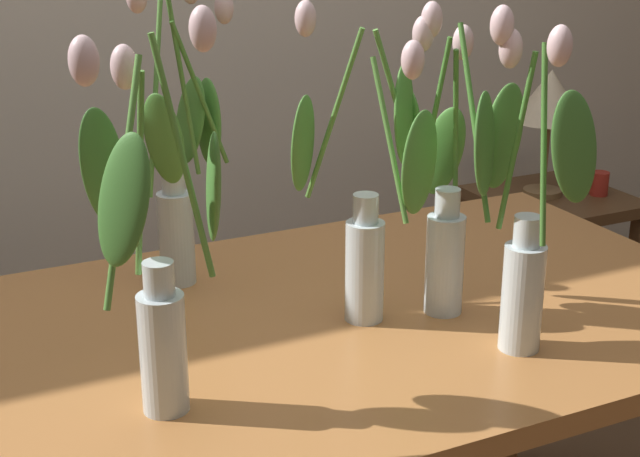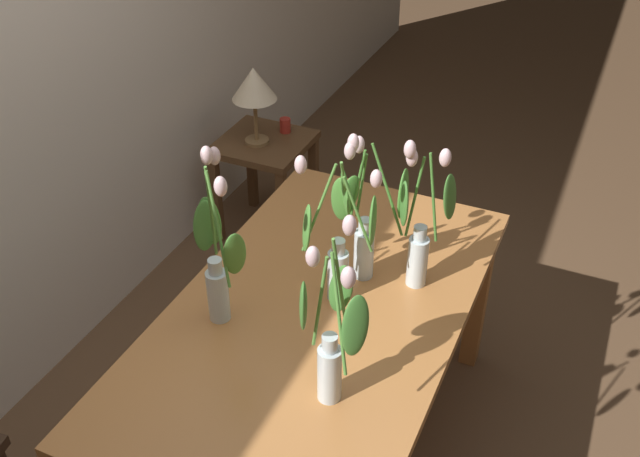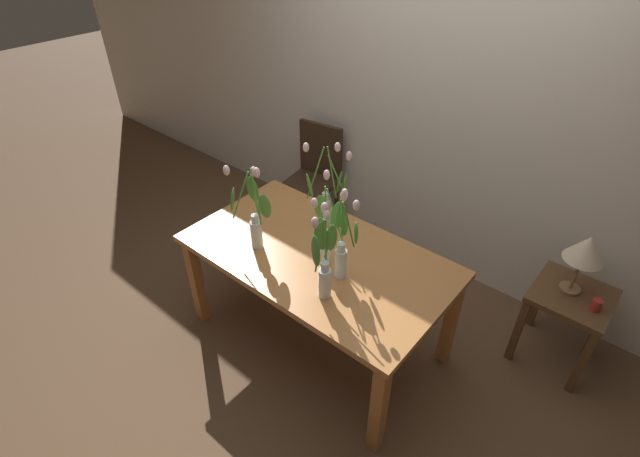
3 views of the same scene
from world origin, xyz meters
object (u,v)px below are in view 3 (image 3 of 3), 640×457
(dining_table, at_px, (317,265))
(tulip_vase_3, at_px, (323,269))
(tulip_vase_0, at_px, (341,247))
(side_table, at_px, (568,308))
(tulip_vase_4, at_px, (253,217))
(dining_chair, at_px, (315,173))
(pillar_candle, at_px, (596,305))
(tulip_vase_1, at_px, (326,235))
(table_lamp, at_px, (586,250))
(tulip_vase_2, at_px, (328,197))

(dining_table, relative_size, tulip_vase_3, 2.99)
(tulip_vase_0, xyz_separation_m, tulip_vase_3, (0.03, -0.18, -0.02))
(dining_table, height_order, tulip_vase_3, tulip_vase_3)
(dining_table, bearing_deg, side_table, 34.51)
(dining_table, height_order, tulip_vase_4, tulip_vase_4)
(dining_chair, xyz_separation_m, side_table, (2.15, -0.14, -0.09))
(pillar_candle, bearing_deg, dining_table, -149.82)
(tulip_vase_1, xyz_separation_m, tulip_vase_3, (0.16, -0.22, -0.02))
(tulip_vase_3, xyz_separation_m, tulip_vase_4, (-0.58, 0.06, 0.03))
(tulip_vase_0, relative_size, tulip_vase_1, 1.02)
(tulip_vase_3, bearing_deg, pillar_candle, 43.02)
(tulip_vase_3, bearing_deg, tulip_vase_0, 98.12)
(dining_chair, bearing_deg, tulip_vase_1, -46.72)
(tulip_vase_0, bearing_deg, dining_table, 162.81)
(side_table, bearing_deg, table_lamp, 148.71)
(tulip_vase_2, relative_size, side_table, 1.06)
(tulip_vase_0, height_order, side_table, tulip_vase_0)
(tulip_vase_2, height_order, tulip_vase_4, tulip_vase_2)
(dining_table, relative_size, tulip_vase_4, 2.78)
(tulip_vase_0, xyz_separation_m, dining_chair, (-1.12, 1.08, -0.43))
(tulip_vase_2, xyz_separation_m, side_table, (1.40, 0.60, -0.52))
(tulip_vase_1, bearing_deg, table_lamp, 39.12)
(tulip_vase_4, bearing_deg, tulip_vase_2, 68.27)
(tulip_vase_3, height_order, table_lamp, tulip_vase_3)
(dining_chair, relative_size, pillar_candle, 12.40)
(tulip_vase_0, bearing_deg, tulip_vase_3, -81.88)
(dining_table, bearing_deg, tulip_vase_3, -44.89)
(tulip_vase_1, xyz_separation_m, dining_chair, (-0.98, 1.05, -0.42))
(tulip_vase_2, bearing_deg, tulip_vase_0, -42.61)
(tulip_vase_3, relative_size, side_table, 0.97)
(tulip_vase_4, bearing_deg, pillar_candle, 30.17)
(dining_table, xyz_separation_m, tulip_vase_2, (-0.14, 0.27, 0.30))
(tulip_vase_1, bearing_deg, dining_chair, 133.28)
(tulip_vase_0, xyz_separation_m, tulip_vase_1, (-0.13, 0.04, -0.00))
(tulip_vase_3, xyz_separation_m, table_lamp, (0.98, 1.14, -0.07))
(dining_table, xyz_separation_m, tulip_vase_3, (0.25, -0.25, 0.28))
(tulip_vase_2, distance_m, table_lamp, 1.51)
(tulip_vase_2, bearing_deg, tulip_vase_1, -52.08)
(tulip_vase_2, xyz_separation_m, pillar_candle, (1.53, 0.54, -0.36))
(side_table, height_order, table_lamp, table_lamp)
(tulip_vase_4, xyz_separation_m, pillar_candle, (1.71, 1.00, -0.37))
(tulip_vase_1, height_order, pillar_candle, tulip_vase_1)
(dining_table, height_order, side_table, dining_table)
(table_lamp, bearing_deg, side_table, -31.29)
(side_table, bearing_deg, tulip_vase_1, -142.29)
(tulip_vase_2, height_order, dining_chair, tulip_vase_2)
(dining_chair, distance_m, table_lamp, 2.15)
(dining_table, relative_size, dining_chair, 1.72)
(tulip_vase_3, height_order, tulip_vase_4, tulip_vase_4)
(dining_chair, relative_size, table_lamp, 2.34)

